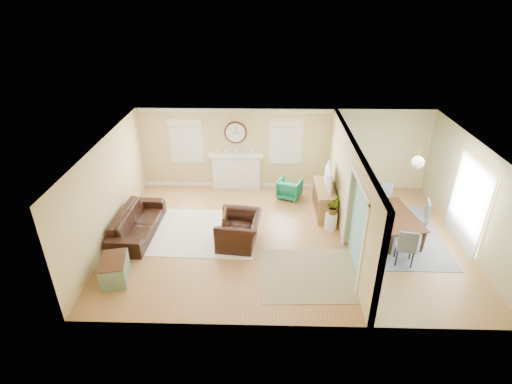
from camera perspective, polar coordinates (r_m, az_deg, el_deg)
floor at (r=10.53m, az=4.34°, el=-6.61°), size 9.00×9.00×0.00m
wall_back at (r=12.58m, az=4.00°, el=6.11°), size 9.00×0.02×2.60m
wall_front at (r=7.35m, az=5.67°, el=-11.46°), size 9.00×0.02×2.60m
wall_left at (r=10.60m, az=-20.48°, el=-0.03°), size 0.02×6.00×2.60m
wall_right at (r=11.06m, az=28.57°, el=-0.61°), size 0.02×6.00×2.60m
ceiling at (r=9.31m, az=4.91°, el=6.71°), size 9.00×6.00×0.02m
partition at (r=10.27m, az=13.00°, el=0.57°), size 0.17×6.00×2.60m
fireplace at (r=12.76m, az=-2.84°, el=3.05°), size 1.70×0.30×1.17m
wall_clock at (r=12.37m, az=-2.95°, el=8.49°), size 0.70×0.07×0.70m
window_left at (r=12.64m, az=-10.02°, el=7.60°), size 1.05×0.13×1.42m
window_right at (r=12.41m, az=4.29°, el=7.56°), size 1.05×0.13×1.42m
french_doors at (r=11.13m, az=28.13°, el=-1.51°), size 0.06×1.70×2.20m
pendant at (r=10.09m, az=22.11°, el=3.97°), size 0.30×0.30×0.55m
rug_cream at (r=10.82m, az=-7.18°, el=-5.66°), size 2.73×2.39×0.01m
rug_jute at (r=9.41m, az=7.97°, el=-11.59°), size 2.42×2.01×0.01m
rug_grey at (r=11.22m, az=18.88°, el=-5.79°), size 2.44×3.04×0.01m
sofa at (r=10.97m, az=-16.58°, el=-4.21°), size 0.98×2.32×0.67m
eames_chair at (r=10.11m, az=-2.41°, el=-5.48°), size 1.18×1.31×0.78m
green_chair at (r=12.32m, az=4.83°, el=0.51°), size 0.86×0.87×0.61m
trunk at (r=9.60m, az=-19.55°, el=-10.37°), size 0.73×0.99×0.52m
credenza at (r=11.63m, az=9.70°, el=-1.06°), size 0.51×1.50×0.80m
tv at (r=11.31m, az=9.89°, el=2.09°), size 0.21×1.08×0.62m
garden_stool at (r=10.93m, az=10.64°, el=-4.13°), size 0.33×0.33×0.48m
potted_plant at (r=10.71m, az=10.85°, el=-2.09°), size 0.34×0.39×0.42m
dining_table at (r=11.06m, az=19.12°, el=-4.45°), size 1.28×1.93×0.63m
dining_chair_n at (r=11.85m, az=18.19°, el=-0.82°), size 0.44×0.44×0.91m
dining_chair_s at (r=9.97m, az=20.65°, el=-6.80°), size 0.51×0.51×0.97m
dining_chair_w at (r=10.68m, az=15.85°, el=-3.28°), size 0.51×0.51×1.03m
dining_chair_e at (r=11.20m, az=22.20°, el=-2.99°), size 0.53×0.53×1.00m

